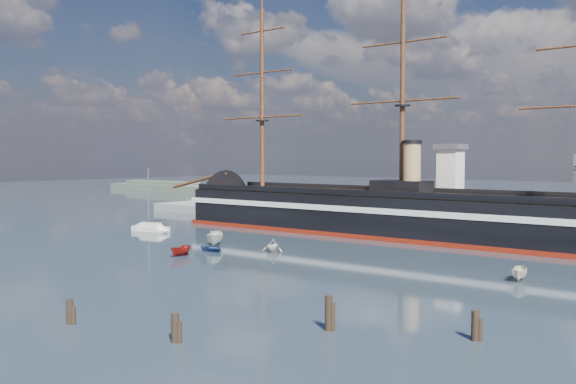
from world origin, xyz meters
The scene contains 15 objects.
ground centered at (0.00, 40.00, 0.00)m, with size 600.00×600.00×0.00m, color #202D3B.
quay centered at (10.00, 76.00, 0.00)m, with size 180.00×18.00×2.00m, color slate.
quay_tower centered at (3.00, 73.00, 9.75)m, with size 5.00×5.00×15.00m.
shoreline centered at (-139.23, 135.00, 1.45)m, with size 120.00×10.00×4.00m.
warship centered at (-4.03, 60.00, 4.04)m, with size 112.98×17.38×53.94m.
sailboat centered at (-41.77, 35.76, 0.79)m, with size 8.04×3.83×12.39m.
motorboat_a centered at (-17.50, 29.76, 0.00)m, with size 7.36×2.70×2.94m, color silver.
motorboat_b centered at (-13.76, 25.52, 0.00)m, with size 2.97×1.19×1.39m, color navy.
motorboat_c centered at (31.30, 32.16, 0.00)m, with size 4.98×1.83×1.99m, color beige.
motorboat_d centered at (-6.27, 31.18, 0.00)m, with size 5.92×2.57×2.17m, color beige.
motorboat_g centered at (-13.49, 18.95, 0.00)m, with size 4.78×1.75×1.91m, color maroon.
piling_near_mid centered at (8.11, -12.32, 0.00)m, with size 0.64×0.64×2.89m, color black.
piling_near_right centered at (26.70, 0.37, 0.00)m, with size 0.64×0.64×3.67m, color black.
piling_far_right centered at (37.41, 5.38, 0.00)m, with size 0.64×0.64×3.12m, color black.
piling_extra centered at (19.39, -10.05, 0.00)m, with size 0.64×0.64×2.98m, color black.
Camera 1 is at (57.89, -42.63, 14.60)m, focal length 40.00 mm.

